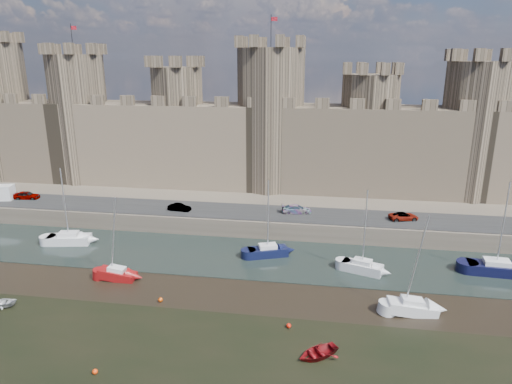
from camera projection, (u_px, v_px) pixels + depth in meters
water_channel at (230, 256)px, 57.45m from camera, size 160.00×12.00×0.08m
quay at (267, 176)px, 91.18m from camera, size 160.00×60.00×2.50m
road at (244, 212)px, 66.20m from camera, size 160.00×7.00×0.10m
castle at (255, 134)px, 76.94m from camera, size 108.50×11.00×29.00m
car_0 at (27, 195)px, 71.87m from camera, size 4.04×1.97×1.33m
car_1 at (179, 208)px, 66.41m from camera, size 3.46×1.52×1.10m
car_2 at (297, 209)px, 65.50m from camera, size 4.49×2.41×1.24m
car_3 at (404, 216)px, 62.72m from camera, size 4.36×2.87×1.11m
sailboat_0 at (69, 239)px, 60.97m from camera, size 5.85×3.13×10.37m
sailboat_1 at (268, 251)px, 57.20m from camera, size 5.30×3.52×9.90m
sailboat_2 at (362, 266)px, 52.93m from camera, size 4.95×3.19×9.96m
sailboat_3 at (496, 268)px, 52.50m from camera, size 6.41×2.83×11.00m
sailboat_4 at (117, 274)px, 51.31m from camera, size 4.18×1.68×9.73m
sailboat_5 at (412, 307)px, 44.50m from camera, size 4.96×2.41×10.31m
dinghy_4 at (318, 353)px, 38.12m from camera, size 4.37×4.10×0.74m
dinghy_6 at (0, 303)px, 45.88m from camera, size 3.17×2.29×0.65m
buoy_1 at (160, 300)px, 46.73m from camera, size 0.49×0.49×0.49m
buoy_3 at (289, 326)px, 42.25m from camera, size 0.47×0.47×0.47m
buoy_4 at (95, 372)px, 36.12m from camera, size 0.45×0.45×0.45m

